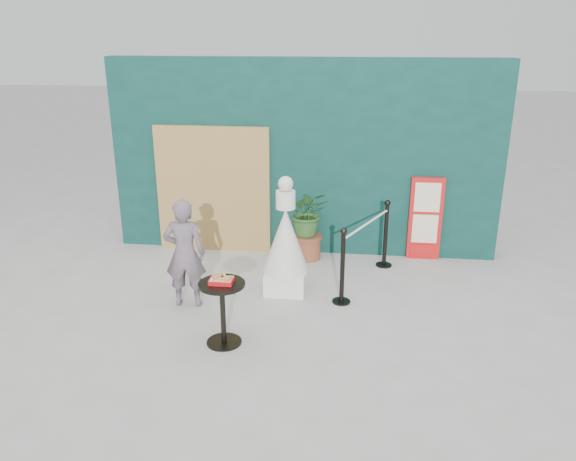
% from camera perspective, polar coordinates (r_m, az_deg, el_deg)
% --- Properties ---
extents(ground, '(60.00, 60.00, 0.00)m').
position_cam_1_polar(ground, '(6.38, -1.35, -12.14)').
color(ground, '#ADAAA5').
rests_on(ground, ground).
extents(back_wall, '(6.00, 0.30, 3.00)m').
position_cam_1_polar(back_wall, '(8.75, 1.57, 7.36)').
color(back_wall, '#0A302B').
rests_on(back_wall, ground).
extents(bamboo_fence, '(1.80, 0.08, 2.00)m').
position_cam_1_polar(bamboo_fence, '(8.91, -7.61, 4.11)').
color(bamboo_fence, tan).
rests_on(bamboo_fence, ground).
extents(woman, '(0.55, 0.39, 1.42)m').
position_cam_1_polar(woman, '(7.19, -10.44, -2.31)').
color(woman, slate).
rests_on(woman, ground).
extents(menu_board, '(0.50, 0.07, 1.30)m').
position_cam_1_polar(menu_board, '(8.82, 13.78, 1.15)').
color(menu_board, red).
rests_on(menu_board, ground).
extents(statue, '(0.63, 0.63, 1.61)m').
position_cam_1_polar(statue, '(7.49, -0.24, -1.54)').
color(statue, white).
rests_on(statue, ground).
extents(cafe_table, '(0.52, 0.52, 0.75)m').
position_cam_1_polar(cafe_table, '(6.33, -6.67, -7.38)').
color(cafe_table, black).
rests_on(cafe_table, ground).
extents(food_basket, '(0.26, 0.19, 0.11)m').
position_cam_1_polar(food_basket, '(6.21, -6.75, -5.00)').
color(food_basket, red).
rests_on(food_basket, cafe_table).
extents(planter, '(0.66, 0.57, 1.12)m').
position_cam_1_polar(planter, '(8.57, 2.04, 1.18)').
color(planter, brown).
rests_on(planter, ground).
extents(stanchion_barrier, '(0.84, 1.54, 1.03)m').
position_cam_1_polar(stanchion_barrier, '(7.85, 7.89, -1.98)').
color(stanchion_barrier, black).
rests_on(stanchion_barrier, ground).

